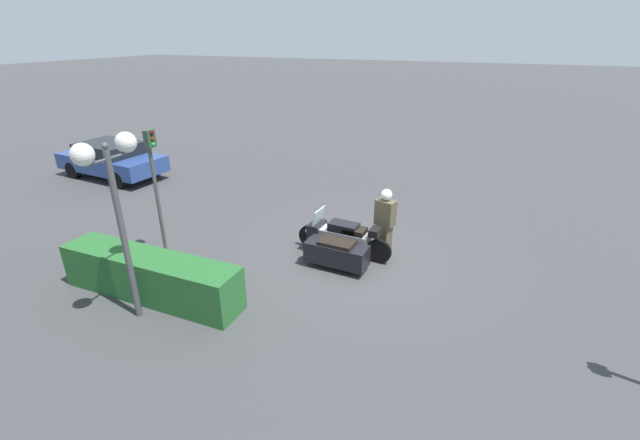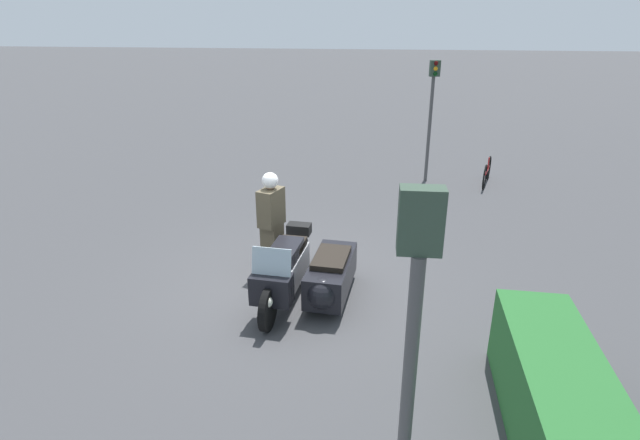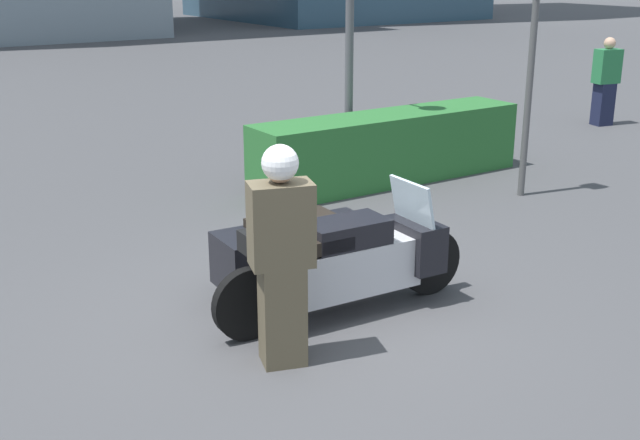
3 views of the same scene
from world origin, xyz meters
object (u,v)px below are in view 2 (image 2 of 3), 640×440
at_px(traffic_light_far, 432,103).
at_px(police_motorcycle, 308,273).
at_px(traffic_light_near, 411,354).
at_px(bicycle_parked, 487,172).
at_px(officer_rider, 272,219).

bearing_deg(traffic_light_far, police_motorcycle, -30.41).
distance_m(traffic_light_near, bicycle_parked, 11.29).
bearing_deg(bicycle_parked, traffic_light_far, -75.31).
height_order(officer_rider, traffic_light_near, traffic_light_near).
bearing_deg(officer_rider, traffic_light_far, 81.29).
bearing_deg(bicycle_parked, police_motorcycle, -14.03).
xyz_separation_m(police_motorcycle, bicycle_parked, (-6.81, 3.66, -0.14)).
bearing_deg(police_motorcycle, officer_rider, -137.04).
height_order(police_motorcycle, officer_rider, officer_rider).
bearing_deg(police_motorcycle, traffic_light_near, 22.29).
xyz_separation_m(traffic_light_far, bicycle_parked, (-0.01, 1.61, -1.80)).
height_order(police_motorcycle, traffic_light_far, traffic_light_far).
relative_size(traffic_light_near, traffic_light_far, 1.01).
xyz_separation_m(police_motorcycle, traffic_light_near, (4.12, 1.44, 1.68)).
xyz_separation_m(traffic_light_near, traffic_light_far, (-10.91, 0.60, -0.02)).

